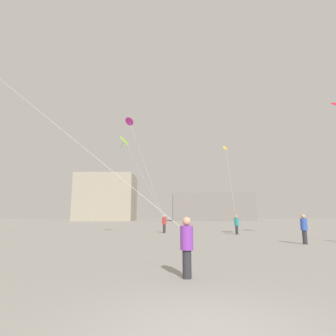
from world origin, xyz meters
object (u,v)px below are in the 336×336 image
Objects in this scene: kite_lime_delta at (126,142)px; building_centre_hall at (211,207)px; person_in_red at (164,223)px; building_left_hall at (107,198)px; person_in_blue at (304,228)px; kite_amber_diamond at (226,150)px; person_in_teal at (237,224)px; person_in_purple at (187,244)px; kite_magenta_diamond at (130,122)px.

building_centre_hall is at bearing 73.41° from kite_lime_delta.
person_in_red is 0.10× the size of building_left_hall.
person_in_blue is at bearing -96.28° from building_centre_hall.
kite_lime_delta is 0.41× the size of building_left_hall.
kite_lime_delta is at bearing -78.15° from building_left_hall.
building_left_hall is at bearing 116.82° from kite_amber_diamond.
building_left_hall reaches higher than person_in_teal.
person_in_blue is (8.33, 9.34, 0.07)m from person_in_purple.
kite_magenta_diamond is (-14.62, -0.77, 4.04)m from kite_amber_diamond.
person_in_red is at bearing -128.88° from kite_amber_diamond.
person_in_purple is at bearing -83.57° from person_in_blue.
building_left_hall is (-25.64, 70.12, 6.80)m from person_in_teal.
kite_lime_delta reaches higher than person_in_purple.
person_in_teal is 0.09× the size of building_left_hall.
building_centre_hall is at bearing -1.79° from building_left_hall.
building_left_hall is 36.17m from building_centre_hall.
kite_lime_delta is 16.53m from kite_magenta_diamond.
person_in_teal is 17.96m from kite_amber_diamond.
person_in_blue is 78.81m from building_centre_hall.
building_left_hall is 0.71× the size of building_centre_hall.
kite_amber_diamond is 62.83m from building_left_hall.
building_centre_hall is at bearing -34.76° from person_in_purple.
building_left_hall is at bearing 103.55° from kite_magenta_diamond.
kite_magenta_diamond is at bearing 169.35° from person_in_blue.
person_in_purple is 0.22× the size of kite_lime_delta.
kite_lime_delta is (-10.62, -1.45, 7.62)m from person_in_teal.
person_in_teal is at bearing -98.54° from building_centre_hall.
kite_amber_diamond is (9.55, 11.84, 10.69)m from person_in_red.
kite_lime_delta is at bearing -44.79° from person_in_red.
kite_lime_delta is 0.29× the size of building_centre_hall.
building_centre_hall is (10.36, 69.00, 3.53)m from person_in_teal.
kite_amber_diamond is 20.73m from kite_lime_delta.
kite_magenta_diamond reaches higher than person_in_purple.
person_in_red is 9.25m from kite_lime_delta.
person_in_teal is 13.15m from kite_lime_delta.
person_in_teal is 69.86m from building_centre_hall.
kite_amber_diamond is 1.94× the size of kite_lime_delta.
person_in_purple is 19.73m from person_in_teal.
person_in_blue is at bearing -65.53° from person_in_purple.
kite_lime_delta is (-4.05, 17.16, 7.65)m from person_in_purple.
person_in_teal is at bearing 71.36° from person_in_red.
person_in_red is 70.67m from building_left_hall.
kite_magenta_diamond is at bearing -14.25° from person_in_purple.
person_in_red is at bearing -22.94° from person_in_purple.
person_in_purple is 0.09× the size of building_left_hall.
person_in_teal is 0.12× the size of kite_amber_diamond.
kite_amber_diamond is at bearing 49.61° from kite_lime_delta.
kite_amber_diamond is at bearing 141.06° from person_in_red.
kite_amber_diamond is (0.90, 23.42, 10.69)m from person_in_blue.
person_in_teal is 0.12× the size of kite_magenta_diamond.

